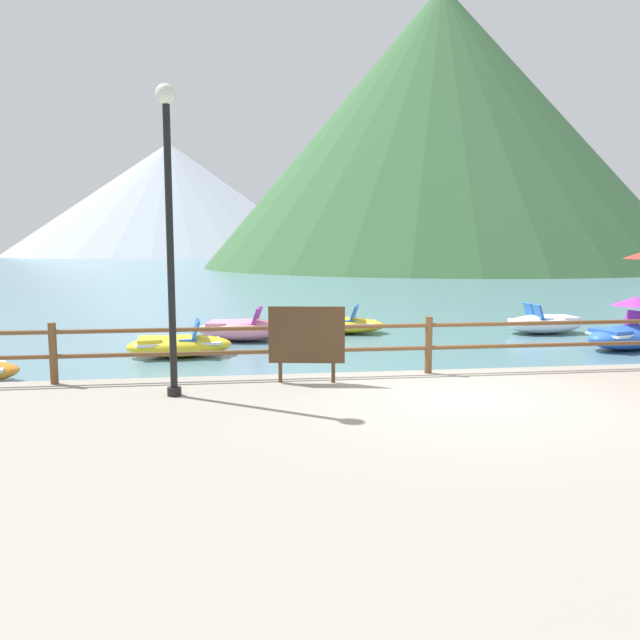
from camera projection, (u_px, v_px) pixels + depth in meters
ground_plane at (276, 278)px, 48.15m from camera, size 200.00×200.00×0.00m
promenade_dock at (535, 462)px, 6.63m from camera, size 28.00×8.00×0.40m
dock_railing at (429, 338)px, 10.22m from camera, size 23.92×0.12×0.95m
lamp_post at (169, 213)px, 8.44m from camera, size 0.28×0.28×4.27m
sign_board at (307, 336)px, 9.49m from camera, size 1.17×0.24×1.19m
pedal_boat_0 at (179, 345)px, 14.03m from camera, size 2.45×1.36×0.84m
pedal_boat_2 at (341, 324)px, 17.84m from camera, size 2.75×1.93×0.81m
pedal_boat_3 at (243, 329)px, 16.42m from camera, size 2.64×1.79×0.89m
pedal_boat_4 at (545, 323)px, 17.72m from camera, size 2.35×1.31×0.87m
pedal_boat_5 at (630, 332)px, 15.01m from camera, size 2.73×1.86×1.28m
cliff_headland at (423, 139)px, 71.75m from camera, size 54.18×54.18×31.65m
distant_peak at (170, 200)px, 148.15m from camera, size 75.67×75.67×26.70m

